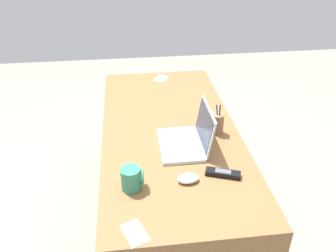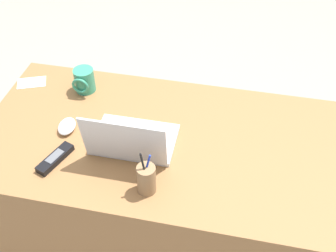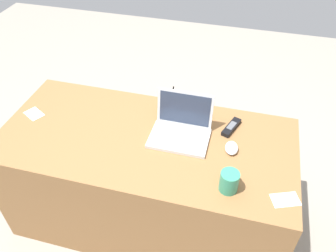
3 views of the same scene
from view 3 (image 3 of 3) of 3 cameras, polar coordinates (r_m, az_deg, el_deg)
ground_plane at (r=2.35m, az=-3.07°, el=-14.52°), size 6.00×6.00×0.00m
desk at (r=2.07m, az=-3.42°, el=-9.07°), size 1.59×0.74×0.70m
laptop at (r=1.80m, az=2.20°, el=-0.47°), size 0.31×0.25×0.22m
computer_mouse at (r=1.76m, az=10.67°, el=-3.65°), size 0.07×0.10×0.03m
coffee_mug_white at (r=1.56m, az=10.28°, el=-9.07°), size 0.09×0.10×0.10m
cordless_phone at (r=1.88m, az=10.63°, el=-0.19°), size 0.10×0.16×0.03m
pen_holder at (r=1.94m, az=0.48°, el=3.77°), size 0.06×0.06×0.18m
paper_note_near_laptop at (r=1.62m, az=19.17°, el=-11.66°), size 0.14×0.12×0.00m
paper_note_left at (r=2.10m, az=-21.65°, el=1.92°), size 0.13×0.12×0.00m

